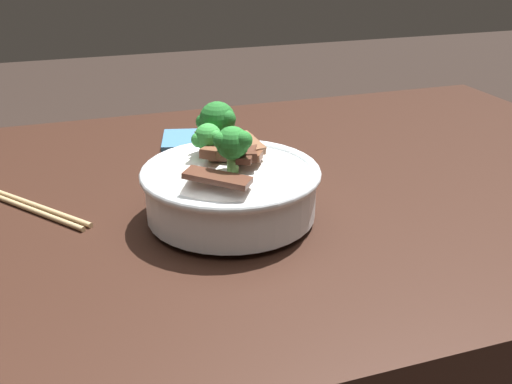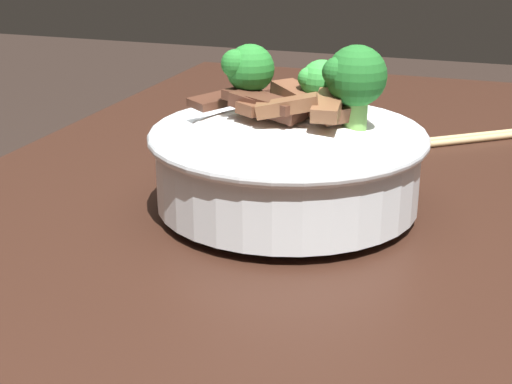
# 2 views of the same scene
# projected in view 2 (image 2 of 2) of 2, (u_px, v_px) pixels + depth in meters

# --- Properties ---
(rice_bowl) EXTENTS (0.22, 0.22, 0.14)m
(rice_bowl) POSITION_uv_depth(u_px,v_px,m) (289.00, 153.00, 0.61)
(rice_bowl) COLOR silver
(rice_bowl) RESTS_ON dining_table
(chopsticks_pair) EXTENTS (0.15, 0.19, 0.01)m
(chopsticks_pair) POSITION_uv_depth(u_px,v_px,m) (458.00, 139.00, 0.81)
(chopsticks_pair) COLOR tan
(chopsticks_pair) RESTS_ON dining_table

